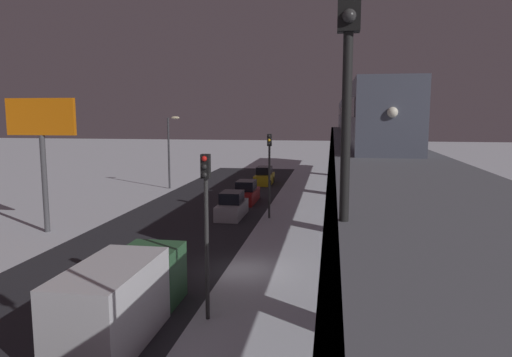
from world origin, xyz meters
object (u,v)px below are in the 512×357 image
object	(u,v)px
box_truck	(124,296)
traffic_light_near	(206,213)
sedan_yellow	(264,177)
traffic_light_mid	(269,163)
sedan_red	(246,194)
commercial_billboard	(41,130)
sedan_silver	(232,207)
subway_train	(357,114)
rail_signal	(348,56)

from	to	relation	value
box_truck	traffic_light_near	distance (m)	4.21
sedan_yellow	traffic_light_mid	world-z (taller)	traffic_light_mid
traffic_light_mid	sedan_red	bearing A→B (deg)	-64.75
sedan_yellow	commercial_billboard	xyz separation A→B (m)	(11.31, 24.25, 6.04)
sedan_yellow	commercial_billboard	distance (m)	27.43
box_truck	sedan_red	bearing A→B (deg)	-89.56
sedan_yellow	commercial_billboard	size ratio (longest dim) A/B	0.54
sedan_red	sedan_silver	bearing A→B (deg)	-90.00
sedan_silver	box_truck	distance (m)	19.69
box_truck	subway_train	bearing A→B (deg)	-106.79
sedan_red	traffic_light_near	distance (m)	24.73
sedan_red	commercial_billboard	bearing A→B (deg)	-131.63
rail_signal	subway_train	bearing A→B (deg)	-93.13
sedan_yellow	sedan_red	bearing A→B (deg)	-90.00
sedan_red	commercial_billboard	world-z (taller)	commercial_billboard
sedan_red	subway_train	bearing A→B (deg)	32.50
subway_train	commercial_billboard	xyz separation A→B (m)	(21.21, 19.03, -1.02)
rail_signal	commercial_billboard	xyz separation A→B (m)	(19.04, -20.56, -1.97)
subway_train	traffic_light_mid	size ratio (longest dim) A/B	8.67
sedan_silver	traffic_light_near	bearing A→B (deg)	-80.93
sedan_red	traffic_light_near	bearing A→B (deg)	-83.20
sedan_silver	box_truck	bearing A→B (deg)	-89.42
traffic_light_mid	sedan_silver	bearing A→B (deg)	0.16
sedan_silver	box_truck	size ratio (longest dim) A/B	0.62
sedan_silver	sedan_red	distance (m)	6.16
rail_signal	sedan_silver	size ratio (longest dim) A/B	0.88
traffic_light_near	commercial_billboard	xyz separation A→B (m)	(14.21, -11.60, 2.63)
sedan_red	traffic_light_mid	bearing A→B (deg)	-64.75
subway_train	sedan_red	distance (m)	13.70
sedan_red	traffic_light_near	xyz separation A→B (m)	(-2.90, 24.33, 3.40)
traffic_light_near	commercial_billboard	world-z (taller)	commercial_billboard
sedan_red	box_truck	bearing A→B (deg)	-89.56
sedan_yellow	sedan_silver	world-z (taller)	same
traffic_light_mid	commercial_billboard	size ratio (longest dim) A/B	0.72
rail_signal	traffic_light_mid	world-z (taller)	rail_signal
sedan_yellow	subway_train	bearing A→B (deg)	-27.81
subway_train	sedan_red	size ratio (longest dim) A/B	11.70
subway_train	sedan_silver	size ratio (longest dim) A/B	12.18
box_truck	commercial_billboard	bearing A→B (deg)	-48.74
sedan_yellow	box_truck	world-z (taller)	box_truck
sedan_red	commercial_billboard	distance (m)	18.06
traffic_light_near	commercial_billboard	distance (m)	18.53
subway_train	sedan_red	world-z (taller)	subway_train
traffic_light_mid	sedan_yellow	bearing A→B (deg)	-80.68
box_truck	traffic_light_near	xyz separation A→B (m)	(-2.70, -1.52, 2.85)
subway_train	rail_signal	world-z (taller)	rail_signal
rail_signal	commercial_billboard	size ratio (longest dim) A/B	0.45
subway_train	traffic_light_near	xyz separation A→B (m)	(7.00, 30.63, -3.65)
traffic_light_mid	commercial_billboard	distance (m)	15.88
rail_signal	box_truck	world-z (taller)	rail_signal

